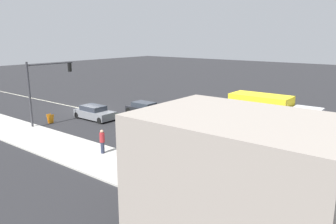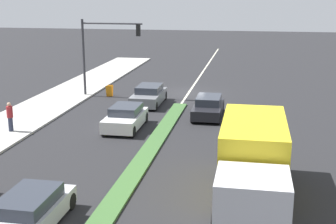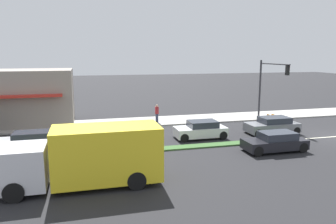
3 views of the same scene
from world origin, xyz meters
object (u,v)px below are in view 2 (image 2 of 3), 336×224
(van_white, at_px, (126,118))
(suv_grey, at_px, (149,95))
(sedan_dark, at_px, (208,107))
(traffic_signal_main, at_px, (102,44))
(delivery_truck, at_px, (253,163))
(sedan_silver, at_px, (27,213))
(pedestrian, at_px, (10,116))
(warning_aframe_sign, at_px, (110,91))

(van_white, bearing_deg, suv_grey, -90.00)
(sedan_dark, bearing_deg, traffic_signal_main, -27.96)
(traffic_signal_main, height_order, delivery_truck, traffic_signal_main)
(suv_grey, relative_size, sedan_silver, 0.97)
(pedestrian, relative_size, delivery_truck, 0.22)
(sedan_dark, bearing_deg, warning_aframe_sign, -30.03)
(warning_aframe_sign, bearing_deg, pedestrian, 75.94)
(delivery_truck, xyz_separation_m, suv_grey, (7.20, -14.48, -0.83))
(sedan_silver, bearing_deg, warning_aframe_sign, -80.18)
(warning_aframe_sign, bearing_deg, sedan_silver, 99.82)
(sedan_dark, distance_m, van_white, 5.65)
(delivery_truck, relative_size, van_white, 1.95)
(traffic_signal_main, xyz_separation_m, warning_aframe_sign, (-0.44, -0.14, -3.47))
(pedestrian, bearing_deg, sedan_silver, 121.02)
(delivery_truck, bearing_deg, van_white, -49.35)
(suv_grey, xyz_separation_m, van_white, (0.00, 6.10, 0.00))
(suv_grey, distance_m, sedan_dark, 5.09)
(warning_aframe_sign, relative_size, van_white, 0.22)
(traffic_signal_main, height_order, suv_grey, traffic_signal_main)
(traffic_signal_main, distance_m, suv_grey, 5.43)
(traffic_signal_main, xyz_separation_m, sedan_dark, (-8.32, 4.42, -3.28))
(suv_grey, relative_size, van_white, 1.08)
(delivery_truck, height_order, suv_grey, delivery_truck)
(sedan_silver, bearing_deg, delivery_truck, -153.05)
(traffic_signal_main, bearing_deg, delivery_truck, 124.24)
(warning_aframe_sign, height_order, sedan_dark, sedan_dark)
(traffic_signal_main, relative_size, suv_grey, 1.34)
(warning_aframe_sign, relative_size, delivery_truck, 0.11)
(warning_aframe_sign, relative_size, sedan_silver, 0.20)
(pedestrian, bearing_deg, delivery_truck, 154.34)
(pedestrian, xyz_separation_m, warning_aframe_sign, (-2.54, -10.13, -0.55))
(pedestrian, height_order, sedan_dark, pedestrian)
(pedestrian, height_order, sedan_silver, pedestrian)
(traffic_signal_main, xyz_separation_m, delivery_truck, (-11.12, 16.34, -2.43))
(sedan_dark, relative_size, sedan_silver, 0.95)
(delivery_truck, height_order, sedan_silver, delivery_truck)
(delivery_truck, height_order, van_white, delivery_truck)
(sedan_dark, height_order, van_white, van_white)
(pedestrian, height_order, van_white, pedestrian)
(sedan_dark, xyz_separation_m, sedan_silver, (4.40, 15.58, -0.03))
(warning_aframe_sign, xyz_separation_m, suv_grey, (-3.48, 2.00, 0.21))
(traffic_signal_main, bearing_deg, sedan_silver, 101.10)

